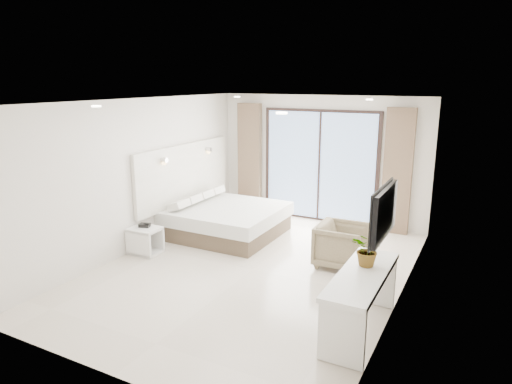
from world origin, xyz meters
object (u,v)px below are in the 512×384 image
(nightstand, at_px, (145,241))
(armchair, at_px, (342,243))
(bed, at_px, (226,220))
(console_desk, at_px, (362,289))

(nightstand, height_order, armchair, armchair)
(bed, height_order, nightstand, bed)
(bed, height_order, console_desk, console_desk)
(nightstand, xyz_separation_m, console_desk, (4.06, -0.79, 0.33))
(nightstand, relative_size, armchair, 0.67)
(console_desk, relative_size, armchair, 2.16)
(bed, xyz_separation_m, armchair, (2.51, -0.48, 0.10))
(console_desk, distance_m, armchair, 2.04)
(bed, distance_m, armchair, 2.56)
(bed, relative_size, console_desk, 1.19)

